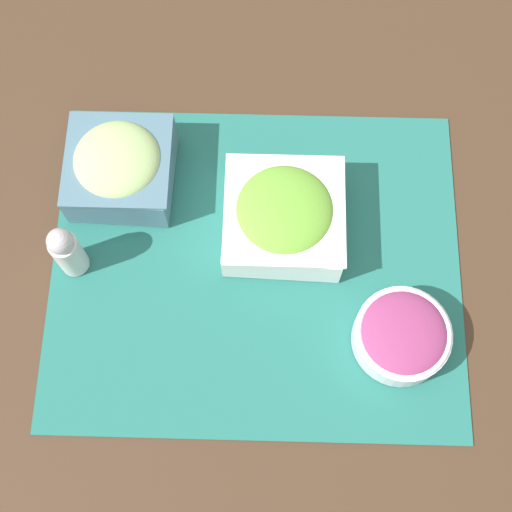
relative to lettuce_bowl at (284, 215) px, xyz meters
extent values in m
plane|color=#422D1E|center=(0.04, 0.06, -0.04)|extent=(3.00, 3.00, 0.00)
cube|color=#236B60|center=(0.04, 0.06, -0.04)|extent=(0.55, 0.46, 0.00)
cube|color=white|center=(0.00, 0.00, -0.01)|extent=(0.16, 0.16, 0.05)
cube|color=white|center=(0.00, 0.00, 0.02)|extent=(0.16, 0.16, 0.00)
ellipsoid|color=#6BAD38|center=(0.00, 0.00, 0.02)|extent=(0.13, 0.13, 0.04)
cube|color=slate|center=(0.22, -0.07, -0.01)|extent=(0.14, 0.14, 0.06)
cube|color=slate|center=(0.22, -0.07, 0.02)|extent=(0.14, 0.14, 0.00)
ellipsoid|color=#A8CC7F|center=(0.22, -0.07, 0.02)|extent=(0.12, 0.12, 0.05)
cylinder|color=silver|center=(-0.15, 0.16, -0.02)|extent=(0.12, 0.12, 0.04)
torus|color=silver|center=(-0.15, 0.16, 0.00)|extent=(0.12, 0.12, 0.01)
ellipsoid|color=#93386B|center=(-0.15, 0.16, 0.00)|extent=(0.11, 0.11, 0.03)
cylinder|color=silver|center=(0.28, 0.06, 0.00)|extent=(0.04, 0.04, 0.07)
sphere|color=#B2B2B7|center=(0.28, 0.06, 0.05)|extent=(0.03, 0.03, 0.03)
camera|label=1|loc=(0.03, 0.37, 0.87)|focal=50.00mm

